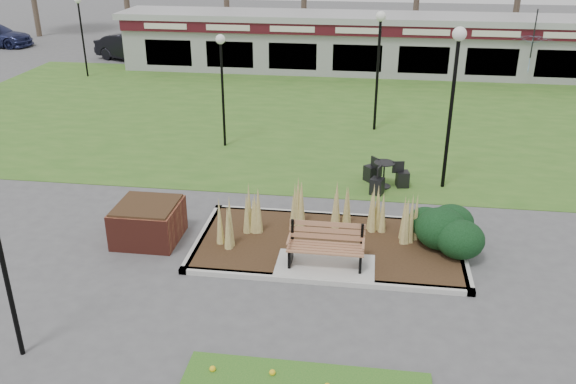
# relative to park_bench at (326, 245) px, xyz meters

# --- Properties ---
(ground) EXTENTS (100.00, 100.00, 0.00)m
(ground) POSITION_rel_park_bench_xyz_m (0.00, -0.25, -0.59)
(ground) COLOR #515154
(ground) RESTS_ON ground
(lawn) EXTENTS (34.00, 16.00, 0.02)m
(lawn) POSITION_rel_park_bench_xyz_m (0.00, 11.75, -0.58)
(lawn) COLOR #366820
(lawn) RESTS_ON ground
(planting_bed) EXTENTS (6.75, 3.40, 1.27)m
(planting_bed) POSITION_rel_park_bench_xyz_m (1.27, 1.10, -0.22)
(planting_bed) COLOR #372416
(planting_bed) RESTS_ON ground
(park_bench) EXTENTS (1.70, 0.66, 0.93)m
(park_bench) POSITION_rel_park_bench_xyz_m (0.00, 0.00, 0.00)
(park_bench) COLOR #AA6F4C
(park_bench) RESTS_ON ground
(brick_planter) EXTENTS (1.50, 1.50, 0.95)m
(brick_planter) POSITION_rel_park_bench_xyz_m (-4.40, 0.75, -0.11)
(brick_planter) COLOR maroon
(brick_planter) RESTS_ON ground
(food_pavilion) EXTENTS (24.60, 3.40, 2.90)m
(food_pavilion) POSITION_rel_park_bench_xyz_m (0.00, 19.71, 0.89)
(food_pavilion) COLOR #9C9D9F
(food_pavilion) RESTS_ON ground
(lamp_post_near_right) EXTENTS (0.38, 0.38, 4.62)m
(lamp_post_near_right) POSITION_rel_park_bench_xyz_m (3.03, 5.03, 2.78)
(lamp_post_near_right) COLOR black
(lamp_post_near_right) RESTS_ON ground
(lamp_post_mid_left) EXTENTS (0.32, 0.32, 3.82)m
(lamp_post_mid_left) POSITION_rel_park_bench_xyz_m (-4.14, 7.64, 2.20)
(lamp_post_mid_left) COLOR black
(lamp_post_mid_left) RESTS_ON ground
(lamp_post_mid_right) EXTENTS (0.36, 0.36, 4.31)m
(lamp_post_mid_right) POSITION_rel_park_bench_xyz_m (0.98, 10.16, 2.55)
(lamp_post_mid_right) COLOR black
(lamp_post_mid_right) RESTS_ON ground
(lamp_post_far_left) EXTENTS (0.32, 0.32, 3.87)m
(lamp_post_far_left) POSITION_rel_park_bench_xyz_m (-13.39, 16.75, 2.23)
(lamp_post_far_left) COLOR black
(lamp_post_far_left) RESTS_ON ground
(bistro_set_a) EXTENTS (1.36, 1.42, 0.77)m
(bistro_set_a) POSITION_rel_park_bench_xyz_m (1.30, 4.77, -0.31)
(bistro_set_a) COLOR black
(bistro_set_a) RESTS_ON ground
(patio_umbrella) EXTENTS (2.25, 2.28, 2.44)m
(patio_umbrella) POSITION_rel_park_bench_xyz_m (8.00, 17.75, 0.96)
(patio_umbrella) COLOR black
(patio_umbrella) RESTS_ON ground
(car_silver) EXTENTS (4.22, 2.42, 1.35)m
(car_silver) POSITION_rel_park_bench_xyz_m (-11.25, 21.82, 0.09)
(car_silver) COLOR #B4B4B9
(car_silver) RESTS_ON ground
(car_black) EXTENTS (4.66, 3.10, 1.45)m
(car_black) POSITION_rel_park_bench_xyz_m (-12.54, 20.75, 0.14)
(car_black) COLOR black
(car_black) RESTS_ON ground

